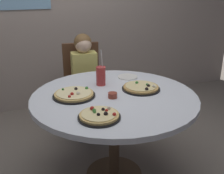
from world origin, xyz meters
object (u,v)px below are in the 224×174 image
(chair_wooden, at_px, (83,82))
(sauce_bowl, at_px, (113,95))
(pizza_pepperoni, at_px, (74,94))
(pizza_veggie, at_px, (141,87))
(diner_child, at_px, (86,91))
(pizza_cheese, at_px, (99,116))
(plate_small, at_px, (128,77))
(dining_table, at_px, (114,106))
(soda_cup, at_px, (101,76))

(chair_wooden, bearing_deg, sauce_bowl, -92.20)
(chair_wooden, distance_m, pizza_pepperoni, 0.98)
(chair_wooden, bearing_deg, pizza_veggie, -75.79)
(pizza_pepperoni, xyz_separation_m, sauce_bowl, (0.27, -0.13, 0.00))
(diner_child, height_order, pizza_cheese, diner_child)
(pizza_pepperoni, distance_m, sauce_bowl, 0.30)
(sauce_bowl, xyz_separation_m, plate_small, (0.30, 0.40, -0.02))
(pizza_pepperoni, relative_size, sauce_bowl, 4.67)
(dining_table, bearing_deg, chair_wooden, 89.48)
(pizza_pepperoni, bearing_deg, pizza_cheese, -80.66)
(pizza_pepperoni, bearing_deg, plate_small, 25.25)
(plate_small, bearing_deg, pizza_veggie, -93.72)
(chair_wooden, height_order, diner_child, diner_child)
(diner_child, xyz_separation_m, pizza_pepperoni, (-0.29, -0.72, 0.28))
(plate_small, bearing_deg, soda_cup, -161.25)
(pizza_cheese, bearing_deg, soda_cup, 70.27)
(pizza_veggie, height_order, pizza_cheese, same)
(pizza_veggie, relative_size, sauce_bowl, 4.45)
(chair_wooden, bearing_deg, diner_child, -95.14)
(dining_table, height_order, pizza_veggie, pizza_veggie)
(pizza_veggie, height_order, soda_cup, soda_cup)
(pizza_cheese, distance_m, pizza_pepperoni, 0.42)
(diner_child, distance_m, plate_small, 0.60)
(diner_child, xyz_separation_m, pizza_cheese, (-0.22, -1.13, 0.28))
(pizza_pepperoni, height_order, plate_small, pizza_pepperoni)
(diner_child, xyz_separation_m, plate_small, (0.28, -0.45, 0.27))
(sauce_bowl, bearing_deg, pizza_cheese, -125.35)
(dining_table, distance_m, diner_child, 0.83)
(soda_cup, relative_size, plate_small, 1.71)
(pizza_cheese, bearing_deg, pizza_veggie, 36.98)
(dining_table, bearing_deg, pizza_veggie, 8.40)
(pizza_veggie, height_order, plate_small, pizza_veggie)
(chair_wooden, relative_size, diner_child, 0.88)
(dining_table, bearing_deg, plate_small, 52.67)
(diner_child, bearing_deg, pizza_pepperoni, -111.98)
(dining_table, relative_size, soda_cup, 4.20)
(sauce_bowl, distance_m, plate_small, 0.50)
(soda_cup, distance_m, plate_small, 0.32)
(chair_wooden, relative_size, soda_cup, 3.09)
(chair_wooden, distance_m, pizza_veggie, 1.01)
(pizza_cheese, height_order, pizza_pepperoni, same)
(pizza_cheese, distance_m, soda_cup, 0.62)
(pizza_veggie, xyz_separation_m, sauce_bowl, (-0.28, -0.08, 0.00))
(pizza_veggie, bearing_deg, dining_table, -171.60)
(diner_child, height_order, soda_cup, diner_child)
(diner_child, relative_size, plate_small, 6.01)
(diner_child, xyz_separation_m, pizza_veggie, (0.26, -0.77, 0.28))
(pizza_cheese, bearing_deg, diner_child, 78.85)
(chair_wooden, distance_m, soda_cup, 0.79)
(diner_child, distance_m, sauce_bowl, 0.90)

